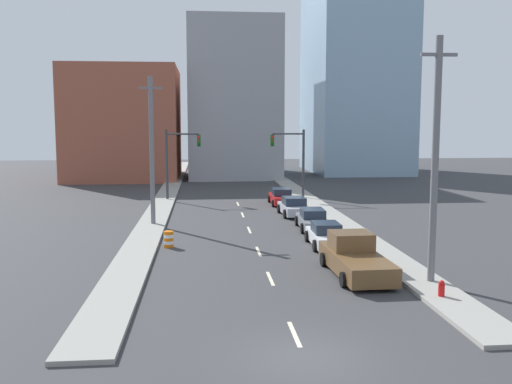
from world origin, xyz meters
name	(u,v)px	position (x,y,z in m)	size (l,w,h in m)	color
ground_plane	(305,358)	(0.00, 0.00, 0.00)	(200.00, 200.00, 0.00)	#38383A
sidewalk_left	(169,190)	(-6.75, 44.83, 0.09)	(2.02, 89.65, 0.17)	gray
sidewalk_right	(293,189)	(6.75, 44.83, 0.09)	(2.02, 89.65, 0.17)	gray
lane_stripe_at_2m	(294,334)	(0.00, 2.00, 0.00)	(0.16, 2.40, 0.01)	beige
lane_stripe_at_9m	(270,278)	(0.00, 9.09, 0.00)	(0.16, 2.40, 0.01)	beige
lane_stripe_at_15m	(258,251)	(0.00, 14.81, 0.00)	(0.16, 2.40, 0.01)	beige
lane_stripe_at_21m	(249,230)	(0.00, 21.40, 0.00)	(0.16, 2.40, 0.01)	beige
lane_stripe_at_28m	(243,215)	(0.00, 27.93, 0.00)	(0.16, 2.40, 0.01)	beige
lane_stripe_at_34m	(238,204)	(0.00, 34.17, 0.00)	(0.16, 2.40, 0.01)	beige
building_brick_left	(125,124)	(-13.30, 60.28, 7.21)	(14.00, 16.00, 14.42)	#9E513D
building_office_center	(232,101)	(1.06, 64.28, 10.34)	(12.00, 20.00, 20.68)	#99999E
building_glass_right	(355,39)	(19.56, 68.28, 19.72)	(13.00, 20.00, 39.45)	#8CADC6
traffic_signal_left	(176,156)	(-5.62, 36.99, 4.19)	(3.29, 0.35, 6.64)	#38383D
traffic_signal_right	(295,155)	(5.60, 36.99, 4.19)	(3.29, 0.35, 6.64)	#38383D
utility_pole_right_near	(435,160)	(7.04, 7.45, 5.58)	(1.60, 0.32, 10.90)	slate
utility_pole_left_mid	(152,150)	(-6.63, 23.68, 5.34)	(1.60, 0.32, 10.42)	slate
traffic_barrel	(169,239)	(-5.12, 16.38, 0.47)	(0.56, 0.56, 0.95)	orange
fire_hydrant	(441,290)	(6.57, 5.18, 0.41)	(0.26, 0.26, 0.84)	red
pickup_truck_brown	(355,258)	(4.12, 9.48, 0.79)	(2.60, 6.17, 1.91)	brown
sedan_white	(326,235)	(4.09, 15.83, 0.65)	(2.04, 4.46, 1.41)	silver
sedan_gray	(313,220)	(4.34, 21.29, 0.65)	(2.14, 4.86, 1.41)	slate
sedan_silver	(294,207)	(4.01, 27.29, 0.67)	(2.28, 4.53, 1.46)	#B2B2BC
sedan_red	(281,197)	(3.86, 33.55, 0.65)	(2.07, 4.65, 1.44)	red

